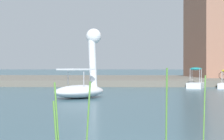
% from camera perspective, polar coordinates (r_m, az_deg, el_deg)
% --- Properties ---
extents(shore_bank_far, '(149.37, 21.38, 0.50)m').
position_cam_1_polar(shore_bank_far, '(44.07, 3.36, -1.26)').
color(shore_bank_far, '#6B665B').
rests_on(shore_bank_far, ground_plane).
extents(swan_boat, '(3.16, 3.39, 3.49)m').
position_cam_1_polar(swan_boat, '(21.78, -3.86, -1.41)').
color(swan_boat, white).
rests_on(swan_boat, ground_plane).
extents(pedal_boat_teal, '(1.58, 2.12, 1.50)m').
position_cam_1_polar(pedal_boat_teal, '(32.08, 10.79, -1.62)').
color(pedal_boat_teal, white).
rests_on(pedal_boat_teal, ground_plane).
extents(reed_clump_foreground, '(3.57, 1.54, 1.58)m').
position_cam_1_polar(reed_clump_foreground, '(6.72, 3.06, -7.05)').
color(reed_clump_foreground, '#568E38').
rests_on(reed_clump_foreground, ground_plane).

